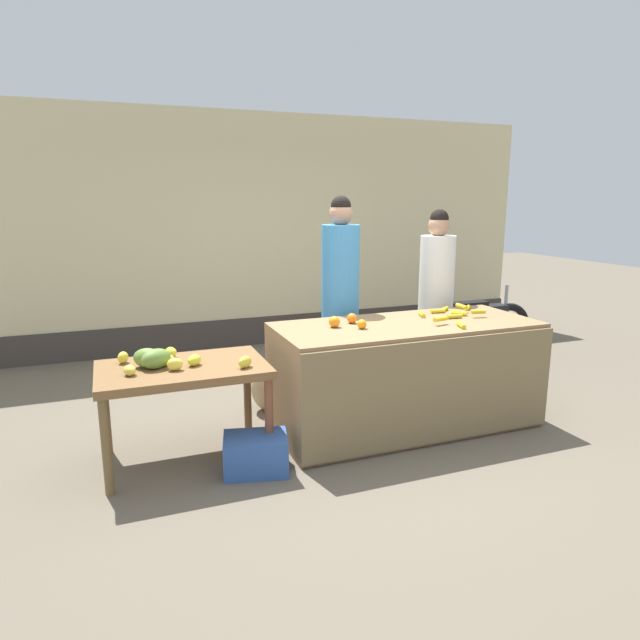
% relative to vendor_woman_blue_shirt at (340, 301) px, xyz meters
% --- Properties ---
extents(ground_plane, '(24.00, 24.00, 0.00)m').
position_rel_vendor_woman_blue_shirt_xyz_m(ground_plane, '(-0.17, -0.69, -0.96)').
color(ground_plane, '#665B4C').
extents(market_wall_back, '(7.75, 0.23, 2.92)m').
position_rel_vendor_woman_blue_shirt_xyz_m(market_wall_back, '(-0.17, 2.44, 0.47)').
color(market_wall_back, beige).
rests_on(market_wall_back, ground).
extents(fruit_stall_counter, '(2.16, 0.92, 0.88)m').
position_rel_vendor_woman_blue_shirt_xyz_m(fruit_stall_counter, '(0.30, -0.71, -0.52)').
color(fruit_stall_counter, olive).
rests_on(fruit_stall_counter, ground).
extents(side_table_wooden, '(1.17, 0.73, 0.72)m').
position_rel_vendor_woman_blue_shirt_xyz_m(side_table_wooden, '(-1.51, -0.69, -0.33)').
color(side_table_wooden, brown).
rests_on(side_table_wooden, ground).
extents(banana_bunch_pile, '(0.71, 0.72, 0.07)m').
position_rel_vendor_woman_blue_shirt_xyz_m(banana_bunch_pile, '(0.80, -0.60, -0.05)').
color(banana_bunch_pile, gold).
rests_on(banana_bunch_pile, fruit_stall_counter).
extents(orange_pile, '(0.28, 0.29, 0.09)m').
position_rel_vendor_woman_blue_shirt_xyz_m(orange_pile, '(-0.21, -0.63, -0.04)').
color(orange_pile, orange).
rests_on(orange_pile, fruit_stall_counter).
extents(mango_papaya_pile, '(0.91, 0.57, 0.14)m').
position_rel_vendor_woman_blue_shirt_xyz_m(mango_papaya_pile, '(-1.66, -0.68, -0.18)').
color(mango_papaya_pile, yellow).
rests_on(mango_papaya_pile, side_table_wooden).
extents(vendor_woman_blue_shirt, '(0.34, 0.34, 1.90)m').
position_rel_vendor_woman_blue_shirt_xyz_m(vendor_woman_blue_shirt, '(0.00, 0.00, 0.00)').
color(vendor_woman_blue_shirt, '#33333D').
rests_on(vendor_woman_blue_shirt, ground).
extents(vendor_woman_white_shirt, '(0.34, 0.34, 1.77)m').
position_rel_vendor_woman_blue_shirt_xyz_m(vendor_woman_white_shirt, '(1.06, 0.07, -0.07)').
color(vendor_woman_white_shirt, '#33333D').
rests_on(vendor_woman_white_shirt, ground).
extents(parked_motorcycle, '(1.60, 0.18, 0.88)m').
position_rel_vendor_woman_blue_shirt_xyz_m(parked_motorcycle, '(2.02, 0.71, -0.56)').
color(parked_motorcycle, black).
rests_on(parked_motorcycle, ground).
extents(produce_crate, '(0.50, 0.41, 0.26)m').
position_rel_vendor_woman_blue_shirt_xyz_m(produce_crate, '(-1.08, -1.05, -0.83)').
color(produce_crate, '#3359A5').
rests_on(produce_crate, ground).
extents(produce_sack, '(0.46, 0.44, 0.47)m').
position_rel_vendor_woman_blue_shirt_xyz_m(produce_sack, '(-0.67, 0.04, -0.73)').
color(produce_sack, tan).
rests_on(produce_sack, ground).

